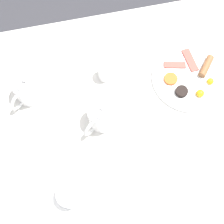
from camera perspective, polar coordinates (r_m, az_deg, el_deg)
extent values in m
plane|color=#333338|center=(1.83, 0.00, -9.02)|extent=(8.00, 8.00, 0.00)
cube|color=silver|center=(1.17, 0.00, -0.67)|extent=(0.93, 1.23, 0.03)
cylinder|color=brown|center=(1.80, 15.14, 10.64)|extent=(0.04, 0.04, 0.68)
cylinder|color=white|center=(1.26, 14.00, 6.05)|extent=(0.30, 0.30, 0.01)
cylinder|color=white|center=(1.23, 15.62, 3.25)|extent=(0.06, 0.06, 0.00)
sphere|color=yellow|center=(1.22, 15.75, 3.48)|extent=(0.03, 0.03, 0.03)
cylinder|color=white|center=(1.26, 17.43, 5.18)|extent=(0.07, 0.07, 0.00)
sphere|color=yellow|center=(1.25, 17.55, 5.38)|extent=(0.03, 0.03, 0.03)
cylinder|color=brown|center=(1.28, 16.85, 8.04)|extent=(0.09, 0.08, 0.03)
cube|color=#B74C42|center=(1.29, 14.08, 9.20)|extent=(0.11, 0.04, 0.01)
cube|color=#B74C42|center=(1.27, 11.40, 8.42)|extent=(0.05, 0.09, 0.01)
cylinder|color=#D16023|center=(1.23, 10.68, 5.97)|extent=(0.05, 0.05, 0.01)
cylinder|color=black|center=(1.21, 12.61, 3.69)|extent=(0.05, 0.05, 0.02)
cylinder|color=white|center=(1.19, -14.99, 4.23)|extent=(0.11, 0.11, 0.10)
cylinder|color=white|center=(1.15, -15.60, 5.41)|extent=(0.08, 0.08, 0.01)
sphere|color=white|center=(1.14, -15.76, 5.72)|extent=(0.02, 0.02, 0.02)
cone|color=white|center=(1.21, -13.07, 6.99)|extent=(0.05, 0.05, 0.05)
torus|color=white|center=(1.18, -16.73, 2.02)|extent=(0.06, 0.06, 0.08)
cylinder|color=white|center=(1.11, -1.67, -0.48)|extent=(0.11, 0.11, 0.10)
cylinder|color=white|center=(1.06, -1.74, 0.60)|extent=(0.08, 0.08, 0.01)
sphere|color=white|center=(1.05, -1.76, 0.89)|extent=(0.02, 0.02, 0.02)
cone|color=white|center=(1.12, 0.61, 2.29)|extent=(0.05, 0.06, 0.05)
torus|color=white|center=(1.09, -3.67, -2.72)|extent=(0.06, 0.07, 0.08)
cylinder|color=white|center=(1.09, -7.49, -15.03)|extent=(0.15, 0.15, 0.01)
cylinder|color=white|center=(1.06, -7.68, -14.80)|extent=(0.09, 0.09, 0.05)
cylinder|color=olive|center=(1.06, -7.64, -14.85)|extent=(0.08, 0.08, 0.04)
torus|color=white|center=(1.06, -6.76, -12.48)|extent=(0.04, 0.03, 0.04)
cylinder|color=white|center=(1.20, -1.17, 7.47)|extent=(0.06, 0.06, 0.07)
torus|color=white|center=(1.22, -1.51, 8.78)|extent=(0.05, 0.01, 0.05)
cube|color=silver|center=(1.12, 9.56, -9.11)|extent=(0.02, 0.18, 0.00)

